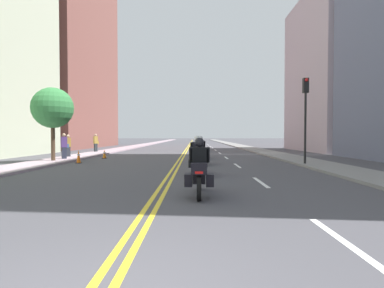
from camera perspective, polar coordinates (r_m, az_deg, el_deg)
ground_plane at (r=50.86m, az=-0.54°, el=-0.29°), size 264.00×264.00×0.00m
sidewalk_left at (r=51.61m, az=-9.27°, el=-0.21°), size 2.39×144.00×0.12m
sidewalk_right at (r=51.30m, az=8.23°, el=-0.22°), size 2.39×144.00×0.12m
centreline_yellow_inner at (r=50.86m, az=-0.68°, el=-0.28°), size 0.12×132.00×0.01m
centreline_yellow_outer at (r=50.86m, az=-0.41°, el=-0.28°), size 0.12×132.00×0.01m
lane_dashes_white at (r=31.95m, az=4.74°, el=-1.38°), size 0.14×56.40×0.01m
building_left_1 at (r=48.06m, az=-21.14°, el=17.71°), size 7.05×21.02×30.18m
building_right_1 at (r=37.40m, az=26.46°, el=11.60°), size 9.12×12.85×16.53m
motorcycle_0 at (r=8.42m, az=1.37°, el=-5.22°), size 0.77×2.21×1.60m
motorcycle_1 at (r=12.88m, az=0.99°, el=-2.84°), size 0.78×2.17×1.65m
motorcycle_2 at (r=17.38m, az=1.57°, el=-1.67°), size 0.77×2.19×1.64m
motorcycle_3 at (r=22.04m, az=1.41°, el=-1.07°), size 0.77×2.25×1.57m
traffic_cone_0 at (r=23.08m, az=-15.95°, el=-1.77°), size 0.32×0.32×0.66m
traffic_cone_1 at (r=19.55m, az=-20.31°, el=-2.21°), size 0.32×0.32×0.79m
traffic_light_near at (r=18.00m, az=20.32°, el=6.77°), size 0.28×0.38×4.78m
pedestrian_0 at (r=30.76m, az=-17.44°, el=0.18°), size 0.43×0.47×1.81m
pedestrian_1 at (r=24.16m, az=-22.00°, el=-0.35°), size 0.42×0.38×1.72m
pedestrian_2 at (r=22.02m, az=-22.64°, el=-0.42°), size 0.48×0.42×1.80m
street_tree_1 at (r=20.77m, az=-24.45°, el=6.08°), size 2.49×2.49×4.59m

